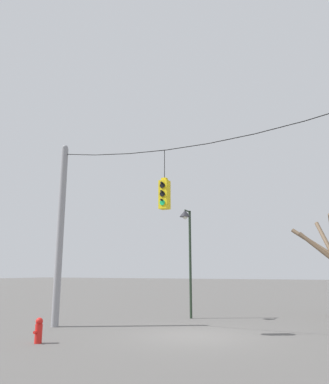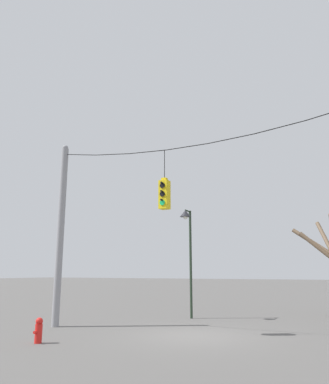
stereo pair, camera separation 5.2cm
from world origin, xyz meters
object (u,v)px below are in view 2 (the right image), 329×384
(traffic_light_near_left_pole, at_px, (164,194))
(fire_hydrant, at_px, (39,330))
(utility_pole_left, at_px, (60,232))
(street_lamp, at_px, (188,234))

(traffic_light_near_left_pole, height_order, fire_hydrant, traffic_light_near_left_pole)
(utility_pole_left, bearing_deg, street_lamp, 49.68)
(utility_pole_left, bearing_deg, fire_hydrant, -56.08)
(utility_pole_left, distance_m, fire_hydrant, 4.90)
(traffic_light_near_left_pole, bearing_deg, street_lamp, 102.27)
(traffic_light_near_left_pole, bearing_deg, utility_pole_left, -180.00)
(utility_pole_left, relative_size, street_lamp, 1.49)
(traffic_light_near_left_pole, xyz_separation_m, fire_hydrant, (-2.86, -2.94, -4.55))
(utility_pole_left, relative_size, fire_hydrant, 10.06)
(traffic_light_near_left_pole, relative_size, fire_hydrant, 2.99)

